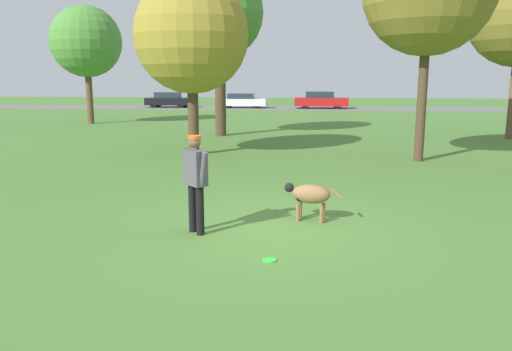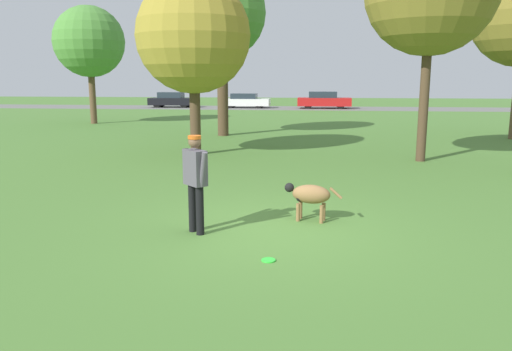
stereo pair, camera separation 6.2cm
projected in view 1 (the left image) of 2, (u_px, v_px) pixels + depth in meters
name	position (u px, v px, depth m)	size (l,w,h in m)	color
ground_plane	(268.00, 230.00, 8.44)	(120.00, 120.00, 0.00)	#4C7A33
far_road_strip	(303.00, 108.00, 43.19)	(120.00, 6.00, 0.01)	slate
person	(195.00, 176.00, 8.09)	(0.55, 0.54, 1.63)	black
dog	(309.00, 195.00, 8.91)	(1.05, 0.47, 0.67)	olive
frisbee	(269.00, 260.00, 7.01)	(0.20, 0.20, 0.02)	#33D838
tree_near_left	(191.00, 36.00, 16.09)	(3.73, 3.73, 5.75)	#4C3826
tree_far_left	(86.00, 42.00, 27.58)	(3.90, 3.90, 6.49)	brown
tree_mid_center	(219.00, 14.00, 21.48)	(3.83, 3.83, 7.21)	#4C3826
parked_car_black	(169.00, 100.00, 44.39)	(4.08, 1.83, 1.35)	black
parked_car_white	(242.00, 101.00, 43.50)	(4.24, 1.75, 1.26)	white
parked_car_red	(321.00, 100.00, 42.70)	(4.53, 1.79, 1.44)	red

